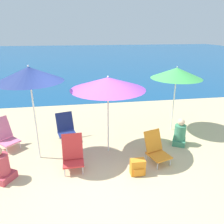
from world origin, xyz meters
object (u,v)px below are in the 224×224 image
at_px(beach_chair_pink, 5,134).
at_px(beach_umbrella_navy, 29,74).
at_px(beach_umbrella_purple, 108,83).
at_px(person_seated_near, 180,134).
at_px(beach_chair_red, 73,153).
at_px(person_seated_far, 1,167).
at_px(beach_umbrella_green, 177,73).
at_px(backpack_orange, 138,167).
at_px(beach_chair_navy, 66,127).
at_px(beach_chair_orange, 156,148).

bearing_deg(beach_chair_pink, beach_umbrella_navy, -79.20).
distance_m(beach_umbrella_purple, person_seated_near, 2.58).
bearing_deg(beach_chair_red, beach_chair_pink, 143.92).
relative_size(person_seated_near, person_seated_far, 0.98).
height_order(beach_umbrella_purple, person_seated_far, beach_umbrella_purple).
distance_m(beach_umbrella_green, backpack_orange, 3.25).
height_order(beach_chair_navy, beach_chair_orange, beach_chair_navy).
distance_m(beach_umbrella_green, beach_umbrella_purple, 2.47).
bearing_deg(beach_umbrella_navy, person_seated_near, 1.44).
bearing_deg(beach_chair_pink, beach_chair_red, -79.08).
relative_size(beach_umbrella_purple, beach_chair_orange, 2.73).
bearing_deg(person_seated_near, backpack_orange, -114.59).
distance_m(beach_umbrella_purple, beach_chair_red, 1.86).
relative_size(beach_chair_pink, person_seated_near, 1.08).
relative_size(beach_umbrella_green, beach_chair_orange, 2.75).
height_order(beach_umbrella_navy, person_seated_far, beach_umbrella_navy).
xyz_separation_m(beach_umbrella_navy, beach_chair_orange, (2.88, -0.60, -1.81)).
xyz_separation_m(beach_umbrella_green, beach_chair_orange, (-1.15, -1.68, -1.52)).
bearing_deg(beach_chair_orange, backpack_orange, -158.96).
relative_size(beach_umbrella_purple, person_seated_near, 2.61).
bearing_deg(backpack_orange, beach_chair_pink, 151.77).
relative_size(beach_umbrella_purple, person_seated_far, 2.57).
bearing_deg(beach_chair_pink, beach_umbrella_purple, -57.09).
distance_m(beach_chair_navy, beach_chair_red, 1.57).
xyz_separation_m(beach_umbrella_purple, person_seated_far, (-2.48, -0.83, -1.56)).
height_order(beach_chair_orange, person_seated_far, person_seated_far).
relative_size(beach_chair_pink, person_seated_far, 1.06).
distance_m(beach_umbrella_navy, person_seated_near, 4.27).
bearing_deg(beach_chair_red, beach_chair_navy, 96.73).
bearing_deg(backpack_orange, person_seated_far, 174.27).
bearing_deg(beach_chair_red, beach_umbrella_navy, 144.07).
height_order(beach_umbrella_navy, beach_chair_navy, beach_umbrella_navy).
height_order(beach_umbrella_green, beach_umbrella_navy, beach_umbrella_navy).
xyz_separation_m(beach_umbrella_purple, beach_umbrella_navy, (-1.79, -0.06, 0.29)).
relative_size(beach_umbrella_navy, beach_chair_orange, 3.14).
relative_size(beach_umbrella_purple, beach_chair_navy, 2.59).
relative_size(beach_chair_pink, beach_chair_orange, 1.13).
bearing_deg(beach_chair_orange, person_seated_far, 165.00).
relative_size(beach_chair_red, backpack_orange, 2.22).
distance_m(beach_chair_pink, person_seated_far, 1.50).
height_order(beach_chair_navy, backpack_orange, beach_chair_navy).
distance_m(beach_umbrella_purple, beach_chair_pink, 3.21).
bearing_deg(beach_umbrella_green, beach_chair_orange, -124.48).
height_order(beach_umbrella_purple, beach_chair_pink, beach_umbrella_purple).
relative_size(beach_umbrella_navy, beach_chair_navy, 2.98).
height_order(beach_chair_navy, beach_chair_red, beach_chair_red).
xyz_separation_m(beach_umbrella_green, beach_chair_navy, (-3.40, -0.12, -1.48)).
bearing_deg(beach_umbrella_purple, beach_chair_pink, 167.15).
distance_m(beach_umbrella_green, beach_chair_red, 3.88).
xyz_separation_m(beach_chair_navy, person_seated_far, (-1.33, -1.74, -0.08)).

